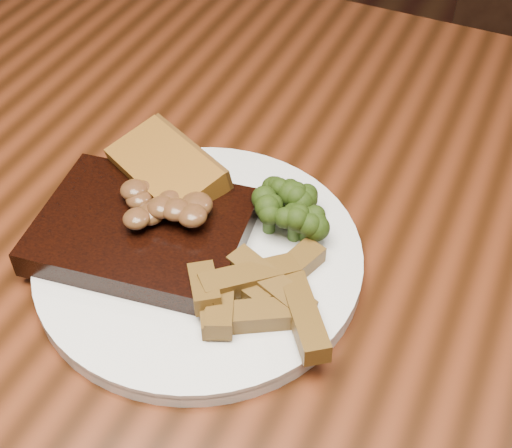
{
  "coord_description": "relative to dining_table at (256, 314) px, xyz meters",
  "views": [
    {
      "loc": [
        0.18,
        -0.38,
        1.21
      ],
      "look_at": [
        -0.0,
        0.0,
        0.78
      ],
      "focal_mm": 50.0,
      "sensor_mm": 36.0,
      "label": 1
    }
  ],
  "objects": [
    {
      "name": "dining_table",
      "position": [
        0.0,
        0.0,
        0.0
      ],
      "size": [
        1.6,
        0.9,
        0.75
      ],
      "color": "#4D200F",
      "rests_on": "ground"
    },
    {
      "name": "plate",
      "position": [
        -0.04,
        -0.04,
        0.1
      ],
      "size": [
        0.3,
        0.3,
        0.01
      ],
      "primitive_type": "cylinder",
      "rotation": [
        0.0,
        0.0,
        0.1
      ],
      "color": "silver",
      "rests_on": "dining_table"
    },
    {
      "name": "steak",
      "position": [
        -0.09,
        -0.04,
        0.12
      ],
      "size": [
        0.19,
        0.15,
        0.03
      ],
      "primitive_type": "cube",
      "rotation": [
        0.0,
        0.0,
        0.15
      ],
      "color": "black",
      "rests_on": "plate"
    },
    {
      "name": "steak_bone",
      "position": [
        -0.09,
        -0.1,
        0.11
      ],
      "size": [
        0.15,
        0.04,
        0.02
      ],
      "primitive_type": "cube",
      "rotation": [
        0.0,
        0.0,
        0.15
      ],
      "color": "#C4B498",
      "rests_on": "plate"
    },
    {
      "name": "mushroom_pile",
      "position": [
        -0.08,
        -0.04,
        0.14
      ],
      "size": [
        0.08,
        0.08,
        0.03
      ],
      "primitive_type": null,
      "color": "#582E1B",
      "rests_on": "steak"
    },
    {
      "name": "garlic_bread",
      "position": [
        -0.1,
        0.02,
        0.12
      ],
      "size": [
        0.12,
        0.1,
        0.02
      ],
      "primitive_type": "cube",
      "rotation": [
        0.0,
        0.0,
        -0.44
      ],
      "color": "#895A19",
      "rests_on": "plate"
    },
    {
      "name": "potato_wedges",
      "position": [
        0.03,
        -0.05,
        0.12
      ],
      "size": [
        0.1,
        0.1,
        0.02
      ],
      "primitive_type": null,
      "color": "brown",
      "rests_on": "plate"
    },
    {
      "name": "broccoli_cluster",
      "position": [
        0.03,
        0.03,
        0.12
      ],
      "size": [
        0.06,
        0.06,
        0.04
      ],
      "primitive_type": null,
      "color": "#21330B",
      "rests_on": "plate"
    }
  ]
}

